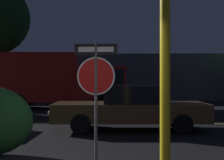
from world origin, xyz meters
TOP-DOWN VIEW (x-y plane):
  - road_center_stripe at (0.00, 7.25)m, footprint 33.15×0.12m
  - stop_sign at (0.33, 1.90)m, footprint 0.85×0.06m
  - yellow_pole_right at (1.44, 0.18)m, footprint 0.15×0.15m
  - passing_car_2 at (1.19, 5.83)m, footprint 5.02×1.99m
  - delivery_truck at (-2.47, 13.37)m, footprint 7.31×2.71m
  - building_backdrop at (0.35, 20.92)m, footprint 26.60×3.11m

SIDE VIEW (x-z plane):
  - road_center_stripe at x=0.00m, z-range 0.00..0.01m
  - passing_car_2 at x=1.19m, z-range 0.00..1.42m
  - yellow_pole_right at x=1.44m, z-range 0.00..3.01m
  - delivery_truck at x=-2.47m, z-range 0.08..3.18m
  - stop_sign at x=0.33m, z-range 0.49..2.85m
  - building_backdrop at x=0.35m, z-range 0.00..3.60m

